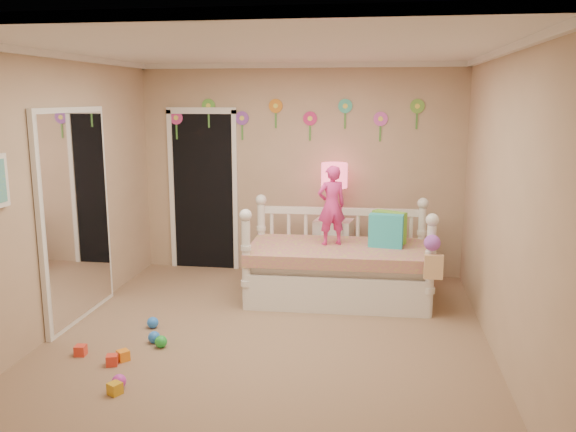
% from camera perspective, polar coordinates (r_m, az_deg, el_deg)
% --- Properties ---
extents(floor, '(4.00, 4.50, 0.01)m').
position_cam_1_polar(floor, '(5.57, -1.99, -11.85)').
color(floor, '#7F684C').
rests_on(floor, ground).
extents(ceiling, '(4.00, 4.50, 0.01)m').
position_cam_1_polar(ceiling, '(5.13, -2.20, 15.90)').
color(ceiling, white).
rests_on(ceiling, floor).
extents(back_wall, '(4.00, 0.01, 2.60)m').
position_cam_1_polar(back_wall, '(7.39, 1.16, 4.41)').
color(back_wall, tan).
rests_on(back_wall, floor).
extents(left_wall, '(0.01, 4.50, 2.60)m').
position_cam_1_polar(left_wall, '(5.90, -21.55, 1.85)').
color(left_wall, tan).
rests_on(left_wall, floor).
extents(right_wall, '(0.01, 4.50, 2.60)m').
position_cam_1_polar(right_wall, '(5.21, 20.07, 0.80)').
color(right_wall, tan).
rests_on(right_wall, floor).
extents(crown_molding, '(4.00, 4.50, 0.06)m').
position_cam_1_polar(crown_molding, '(5.13, -2.19, 15.57)').
color(crown_molding, white).
rests_on(crown_molding, ceiling).
extents(daybed, '(2.01, 1.12, 1.08)m').
position_cam_1_polar(daybed, '(6.52, 4.86, -3.40)').
color(daybed, white).
rests_on(daybed, floor).
extents(pillow_turquoise, '(0.38, 0.18, 0.36)m').
position_cam_1_polar(pillow_turquoise, '(6.47, 9.39, -1.42)').
color(pillow_turquoise, '#28B7CA').
rests_on(pillow_turquoise, daybed).
extents(pillow_lime, '(0.39, 0.30, 0.35)m').
position_cam_1_polar(pillow_lime, '(6.70, 9.70, -1.04)').
color(pillow_lime, '#7FE345').
rests_on(pillow_lime, daybed).
extents(child, '(0.38, 0.32, 0.88)m').
position_cam_1_polar(child, '(6.47, 4.20, 1.02)').
color(child, '#EA3595').
rests_on(child, daybed).
extents(nightstand, '(0.49, 0.40, 0.74)m').
position_cam_1_polar(nightstand, '(7.26, 4.37, -3.23)').
color(nightstand, white).
rests_on(nightstand, floor).
extents(table_lamp, '(0.31, 0.31, 0.69)m').
position_cam_1_polar(table_lamp, '(7.10, 4.47, 3.23)').
color(table_lamp, '#E31E79').
rests_on(table_lamp, nightstand).
extents(closet_doorway, '(0.90, 0.04, 2.07)m').
position_cam_1_polar(closet_doorway, '(7.68, -8.16, 2.55)').
color(closet_doorway, black).
rests_on(closet_doorway, back_wall).
extents(flower_decals, '(3.40, 0.02, 0.50)m').
position_cam_1_polar(flower_decals, '(7.34, 0.47, 9.37)').
color(flower_decals, '#B2668C').
rests_on(flower_decals, back_wall).
extents(mirror_closet, '(0.07, 1.30, 2.10)m').
position_cam_1_polar(mirror_closet, '(6.18, -19.69, 0.03)').
color(mirror_closet, white).
rests_on(mirror_closet, left_wall).
extents(hanging_bag, '(0.20, 0.16, 0.36)m').
position_cam_1_polar(hanging_bag, '(5.94, 13.65, -3.98)').
color(hanging_bag, beige).
rests_on(hanging_bag, daybed).
extents(toy_scatter, '(1.13, 1.47, 0.11)m').
position_cam_1_polar(toy_scatter, '(5.47, -16.70, -12.16)').
color(toy_scatter, '#996666').
rests_on(toy_scatter, floor).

